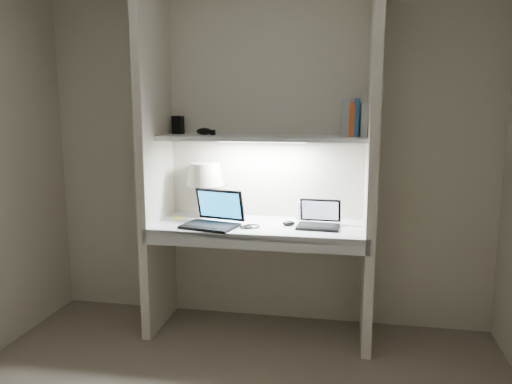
% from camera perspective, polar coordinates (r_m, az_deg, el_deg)
% --- Properties ---
extents(back_wall, '(3.20, 0.01, 2.50)m').
position_cam_1_polar(back_wall, '(3.58, 1.15, 4.77)').
color(back_wall, beige).
rests_on(back_wall, floor).
extents(alcove_panel_left, '(0.06, 0.55, 2.50)m').
position_cam_1_polar(alcove_panel_left, '(3.52, -11.46, 4.47)').
color(alcove_panel_left, beige).
rests_on(alcove_panel_left, floor).
extents(alcove_panel_right, '(0.06, 0.55, 2.50)m').
position_cam_1_polar(alcove_panel_right, '(3.27, 13.12, 4.02)').
color(alcove_panel_right, beige).
rests_on(alcove_panel_right, floor).
extents(desk, '(1.40, 0.55, 0.04)m').
position_cam_1_polar(desk, '(3.40, 0.37, -4.07)').
color(desk, white).
rests_on(desk, alcove_panel_left).
extents(desk_apron, '(1.46, 0.03, 0.10)m').
position_cam_1_polar(desk_apron, '(3.16, -0.46, -5.71)').
color(desk_apron, silver).
rests_on(desk_apron, desk).
extents(shelf, '(1.40, 0.36, 0.03)m').
position_cam_1_polar(shelf, '(3.40, 0.66, 6.18)').
color(shelf, silver).
rests_on(shelf, back_wall).
extents(strip_light, '(0.60, 0.04, 0.02)m').
position_cam_1_polar(strip_light, '(3.40, 0.66, 5.81)').
color(strip_light, white).
rests_on(strip_light, shelf).
extents(table_lamp, '(0.27, 0.27, 0.39)m').
position_cam_1_polar(table_lamp, '(3.60, -5.82, 1.29)').
color(table_lamp, white).
rests_on(table_lamp, desk).
extents(laptop_main, '(0.41, 0.37, 0.24)m').
position_cam_1_polar(laptop_main, '(3.37, -4.86, -2.95)').
color(laptop_main, black).
rests_on(laptop_main, desk).
extents(laptop_netbook, '(0.29, 0.25, 0.18)m').
position_cam_1_polar(laptop_netbook, '(3.35, 7.20, -3.26)').
color(laptop_netbook, black).
rests_on(laptop_netbook, desk).
extents(speaker, '(0.11, 0.09, 0.13)m').
position_cam_1_polar(speaker, '(3.54, 5.46, -2.17)').
color(speaker, silver).
rests_on(speaker, desk).
extents(mouse, '(0.10, 0.08, 0.03)m').
position_cam_1_polar(mouse, '(3.37, 3.76, -3.60)').
color(mouse, black).
rests_on(mouse, desk).
extents(cable_coil, '(0.11, 0.11, 0.01)m').
position_cam_1_polar(cable_coil, '(3.32, -0.48, -3.94)').
color(cable_coil, black).
rests_on(cable_coil, desk).
extents(sticky_note, '(0.09, 0.09, 0.00)m').
position_cam_1_polar(sticky_note, '(3.63, -8.86, -2.96)').
color(sticky_note, yellow).
rests_on(sticky_note, desk).
extents(book_row, '(0.24, 0.17, 0.25)m').
position_cam_1_polar(book_row, '(3.41, 11.75, 8.22)').
color(book_row, white).
rests_on(book_row, shelf).
extents(shelf_box, '(0.08, 0.06, 0.13)m').
position_cam_1_polar(shelf_box, '(3.66, -8.91, 7.58)').
color(shelf_box, black).
rests_on(shelf_box, shelf).
extents(shelf_gadget, '(0.13, 0.11, 0.05)m').
position_cam_1_polar(shelf_gadget, '(3.50, -5.94, 6.91)').
color(shelf_gadget, black).
rests_on(shelf_gadget, shelf).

